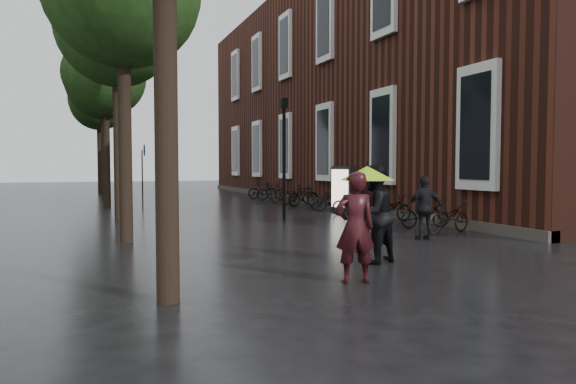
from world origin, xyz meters
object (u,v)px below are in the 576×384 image
pedestrian_walking (425,208)px  ad_lightbox (343,190)px  parked_bicycles (329,200)px  person_burgundy (355,227)px  person_black (374,214)px  lamp_post (284,146)px

pedestrian_walking → ad_lightbox: (1.59, 7.50, 0.12)m
parked_bicycles → ad_lightbox: bearing=-86.7°
person_burgundy → parked_bicycles: bearing=-101.7°
person_burgundy → ad_lightbox: bearing=-104.1°
person_black → parked_bicycles: bearing=-130.4°
parked_bicycles → person_burgundy: bearing=-114.5°
lamp_post → person_burgundy: bearing=-104.9°
person_burgundy → person_black: 1.79m
parked_bicycles → lamp_post: lamp_post is taller
parked_bicycles → lamp_post: bearing=-140.6°
parked_bicycles → lamp_post: size_ratio=3.98×
person_black → lamp_post: bearing=-117.9°
person_burgundy → parked_bicycles: 13.47m
pedestrian_walking → parked_bicycles: pedestrian_walking is taller
lamp_post → ad_lightbox: bearing=23.3°
ad_lightbox → lamp_post: size_ratio=0.44×
person_burgundy → lamp_post: (2.60, 9.80, 1.70)m
person_black → lamp_post: size_ratio=0.45×
pedestrian_walking → lamp_post: (-1.47, 6.18, 1.78)m
person_burgundy → pedestrian_walking: 5.44m
person_black → pedestrian_walking: size_ratio=1.17×
person_burgundy → ad_lightbox: size_ratio=0.96×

